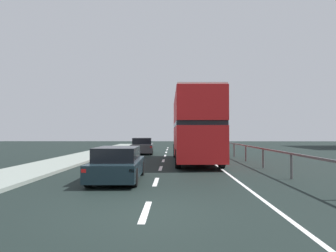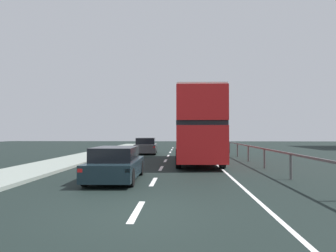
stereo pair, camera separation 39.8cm
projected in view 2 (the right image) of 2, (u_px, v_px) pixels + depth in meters
The scene contains 6 objects.
ground_plane at pixel (136, 214), 7.13m from camera, with size 73.96×120.00×0.10m, color black.
lane_paint_markings at pixel (198, 168), 15.94m from camera, with size 3.25×46.00×0.01m.
bridge_side_railing at pixel (265, 152), 15.90m from camera, with size 0.10×42.00×1.05m.
double_decker_bus_red at pixel (196, 126), 19.33m from camera, with size 2.64×10.08×4.26m.
hatchback_car_near at pixel (116, 164), 11.86m from camera, with size 1.84×4.33×1.30m.
sedan_car_ahead at pixel (146, 146), 26.83m from camera, with size 2.01×4.46×1.41m.
Camera 2 is at (1.05, -7.13, 1.84)m, focal length 32.72 mm.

